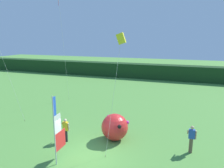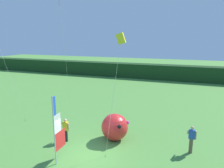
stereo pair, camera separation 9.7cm
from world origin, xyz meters
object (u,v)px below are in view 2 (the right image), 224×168
at_px(banner_flag, 57,130).
at_px(kite_yellow_box_0, 121,39).
at_px(person_near_banner, 66,129).
at_px(person_mid_field, 191,139).
at_px(inflatable_balloon, 115,127).

height_order(banner_flag, kite_yellow_box_0, kite_yellow_box_0).
xyz_separation_m(banner_flag, person_near_banner, (-0.89, 2.18, -1.03)).
bearing_deg(banner_flag, person_mid_field, 26.51).
bearing_deg(person_near_banner, person_mid_field, 9.46).
relative_size(person_mid_field, inflatable_balloon, 0.94).
bearing_deg(kite_yellow_box_0, banner_flag, -136.72).
height_order(banner_flag, person_mid_field, banner_flag).
xyz_separation_m(person_near_banner, person_mid_field, (7.89, 1.31, 0.06)).
bearing_deg(person_mid_field, kite_yellow_box_0, -168.25).
height_order(person_near_banner, person_mid_field, person_mid_field).
xyz_separation_m(banner_flag, inflatable_balloon, (2.11, 3.54, -0.97)).
bearing_deg(person_mid_field, person_near_banner, -170.54).
height_order(person_mid_field, inflatable_balloon, inflatable_balloon).
distance_m(person_near_banner, kite_yellow_box_0, 6.96).
xyz_separation_m(person_mid_field, kite_yellow_box_0, (-4.23, -0.88, 5.84)).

